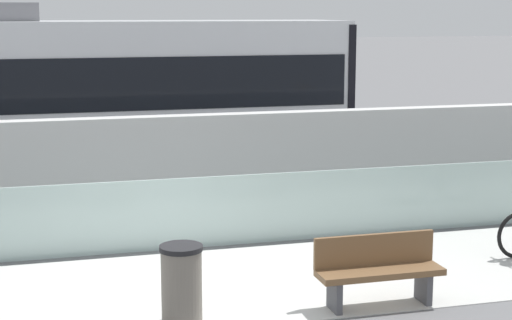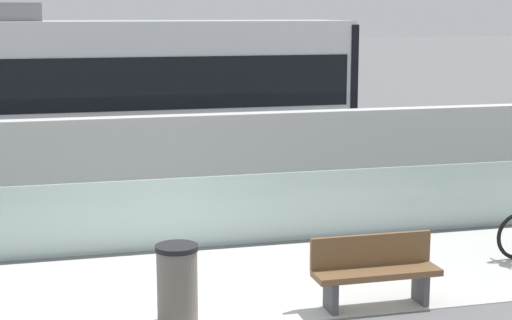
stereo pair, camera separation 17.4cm
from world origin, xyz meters
name	(u,v)px [view 2 (the right image)]	position (x,y,z in m)	size (l,w,h in m)	color
ground_plane	(178,288)	(0.00, 0.00, 0.00)	(200.00, 200.00, 0.00)	slate
bike_path_deck	(178,288)	(0.00, 0.00, 0.01)	(32.00, 3.20, 0.01)	silver
glass_parapet	(158,215)	(0.00, 1.85, 0.56)	(32.00, 0.05, 1.12)	#ADC6C1
concrete_barrier_wall	(143,170)	(0.00, 3.65, 0.93)	(32.00, 0.36, 1.86)	silver
tram_rail_near	(130,192)	(0.00, 6.13, 0.00)	(32.00, 0.08, 0.01)	#595654
tram_rail_far	(123,178)	(0.00, 7.57, 0.00)	(32.00, 0.08, 0.01)	#595654
tram	(84,97)	(-0.81, 6.85, 1.89)	(11.06, 2.54, 3.81)	silver
trash_bin	(177,284)	(-0.20, -1.25, 0.48)	(0.51, 0.51, 0.96)	slate
bench	(375,269)	(2.28, -1.29, 0.48)	(1.60, 0.45, 0.89)	brown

